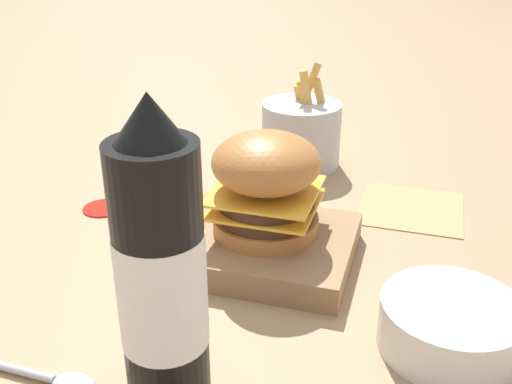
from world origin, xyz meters
name	(u,v)px	position (x,y,z in m)	size (l,w,h in m)	color
ground_plane	(235,246)	(0.00, 0.00, 0.00)	(6.00, 6.00, 0.00)	#9E7A56
serving_board	(256,245)	(-0.03, 0.02, 0.02)	(0.21, 0.16, 0.03)	olive
burger	(266,183)	(-0.04, 0.01, 0.09)	(0.12, 0.12, 0.11)	#AD6B33
ketchup_bottle	(161,277)	(-0.03, 0.24, 0.11)	(0.07, 0.07, 0.25)	black
fries_basket	(301,134)	(-0.02, -0.26, 0.05)	(0.12, 0.12, 0.16)	#B7B7BC
side_bowl	(450,324)	(-0.24, 0.11, 0.02)	(0.12, 0.12, 0.05)	silver
spoon	(34,374)	(0.09, 0.25, 0.01)	(0.18, 0.03, 0.01)	#B2B2B7
ketchup_puddle	(103,207)	(0.19, -0.04, 0.00)	(0.05, 0.05, 0.00)	#B21E14
parchment_square	(411,208)	(-0.19, -0.15, 0.00)	(0.13, 0.13, 0.00)	tan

